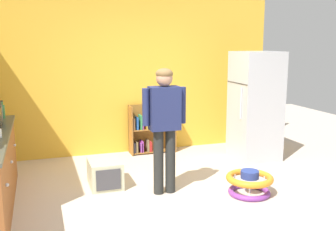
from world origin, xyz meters
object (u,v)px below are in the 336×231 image
(baby_walker, at_px, (249,183))
(green_glass_bottle, at_px, (2,111))
(refrigerator, at_px, (255,106))
(standing_person, at_px, (164,119))
(bookshelf, at_px, (149,132))
(pet_carrier, at_px, (105,173))

(baby_walker, relative_size, green_glass_bottle, 2.46)
(refrigerator, relative_size, baby_walker, 2.95)
(standing_person, relative_size, baby_walker, 2.67)
(bookshelf, relative_size, standing_person, 0.53)
(bookshelf, distance_m, green_glass_bottle, 2.50)
(baby_walker, xyz_separation_m, pet_carrier, (-1.70, 0.89, 0.02))
(bookshelf, height_order, baby_walker, bookshelf)
(green_glass_bottle, bearing_deg, bookshelf, 18.35)
(standing_person, xyz_separation_m, pet_carrier, (-0.69, 0.48, -0.79))
(standing_person, height_order, green_glass_bottle, standing_person)
(pet_carrier, bearing_deg, bookshelf, 54.35)
(pet_carrier, bearing_deg, standing_person, -34.65)
(refrigerator, xyz_separation_m, pet_carrier, (-2.59, -0.51, -0.71))
(bookshelf, xyz_separation_m, green_glass_bottle, (-2.29, -0.76, 0.63))
(standing_person, height_order, baby_walker, standing_person)
(refrigerator, bearing_deg, baby_walker, -122.37)
(baby_walker, relative_size, pet_carrier, 1.09)
(baby_walker, xyz_separation_m, green_glass_bottle, (-2.98, 1.55, 0.84))
(refrigerator, height_order, pet_carrier, refrigerator)
(standing_person, bearing_deg, green_glass_bottle, 150.03)
(standing_person, distance_m, baby_walker, 1.36)
(baby_walker, bearing_deg, standing_person, 157.89)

